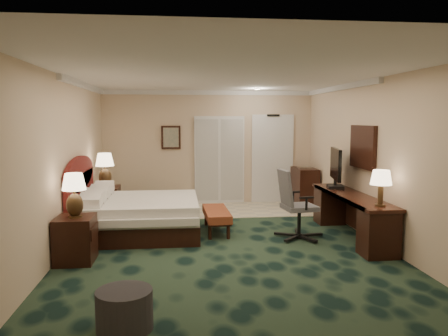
{
  "coord_description": "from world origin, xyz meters",
  "views": [
    {
      "loc": [
        -0.76,
        -6.68,
        2.04
      ],
      "look_at": [
        0.03,
        0.6,
        1.21
      ],
      "focal_mm": 35.0,
      "sensor_mm": 36.0,
      "label": 1
    }
  ],
  "objects": [
    {
      "name": "floor",
      "position": [
        0.0,
        0.0,
        0.0
      ],
      "size": [
        5.0,
        7.5,
        0.0
      ],
      "primitive_type": "cube",
      "color": "black",
      "rests_on": "ground"
    },
    {
      "name": "ceiling",
      "position": [
        0.0,
        0.0,
        2.7
      ],
      "size": [
        5.0,
        7.5,
        0.0
      ],
      "primitive_type": "cube",
      "color": "silver",
      "rests_on": "wall_back"
    },
    {
      "name": "wall_back",
      "position": [
        0.0,
        3.75,
        1.35
      ],
      "size": [
        5.0,
        0.0,
        2.7
      ],
      "primitive_type": "cube",
      "color": "beige",
      "rests_on": "ground"
    },
    {
      "name": "wall_front",
      "position": [
        0.0,
        -3.75,
        1.35
      ],
      "size": [
        5.0,
        0.0,
        2.7
      ],
      "primitive_type": "cube",
      "color": "beige",
      "rests_on": "ground"
    },
    {
      "name": "wall_left",
      "position": [
        -2.5,
        0.0,
        1.35
      ],
      "size": [
        0.0,
        7.5,
        2.7
      ],
      "primitive_type": "cube",
      "color": "beige",
      "rests_on": "ground"
    },
    {
      "name": "wall_right",
      "position": [
        2.5,
        0.0,
        1.35
      ],
      "size": [
        0.0,
        7.5,
        2.7
      ],
      "primitive_type": "cube",
      "color": "beige",
      "rests_on": "ground"
    },
    {
      "name": "crown_molding",
      "position": [
        0.0,
        0.0,
        2.65
      ],
      "size": [
        5.0,
        7.5,
        0.1
      ],
      "primitive_type": null,
      "color": "silver",
      "rests_on": "wall_back"
    },
    {
      "name": "tile_patch",
      "position": [
        0.9,
        2.9,
        0.01
      ],
      "size": [
        3.2,
        1.7,
        0.01
      ],
      "primitive_type": "cube",
      "color": "#BDB79D",
      "rests_on": "ground"
    },
    {
      "name": "headboard",
      "position": [
        -2.44,
        1.0,
        0.7
      ],
      "size": [
        0.12,
        2.0,
        1.4
      ],
      "primitive_type": null,
      "color": "#47130B",
      "rests_on": "ground"
    },
    {
      "name": "entry_door",
      "position": [
        1.55,
        3.72,
        1.05
      ],
      "size": [
        1.02,
        0.06,
        2.18
      ],
      "primitive_type": "cube",
      "color": "silver",
      "rests_on": "ground"
    },
    {
      "name": "closet_doors",
      "position": [
        0.25,
        3.71,
        1.05
      ],
      "size": [
        1.2,
        0.06,
        2.1
      ],
      "primitive_type": "cube",
      "color": "#B4B4B4",
      "rests_on": "ground"
    },
    {
      "name": "wall_art",
      "position": [
        -0.9,
        3.71,
        1.6
      ],
      "size": [
        0.45,
        0.06,
        0.55
      ],
      "primitive_type": "cube",
      "color": "slate",
      "rests_on": "wall_back"
    },
    {
      "name": "wall_mirror",
      "position": [
        2.46,
        0.6,
        1.55
      ],
      "size": [
        0.05,
        0.95,
        0.75
      ],
      "primitive_type": "cube",
      "color": "white",
      "rests_on": "wall_right"
    },
    {
      "name": "bed",
      "position": [
        -1.4,
        1.02,
        0.32
      ],
      "size": [
        1.99,
        1.85,
        0.63
      ],
      "primitive_type": "cube",
      "color": "silver",
      "rests_on": "ground"
    },
    {
      "name": "nightstand_near",
      "position": [
        -2.22,
        -0.42,
        0.33
      ],
      "size": [
        0.52,
        0.6,
        0.65
      ],
      "primitive_type": "cube",
      "color": "black",
      "rests_on": "ground"
    },
    {
      "name": "nightstand_far",
      "position": [
        -2.21,
        2.26,
        0.33
      ],
      "size": [
        0.53,
        0.61,
        0.67
      ],
      "primitive_type": "cube",
      "color": "black",
      "rests_on": "ground"
    },
    {
      "name": "lamp_near",
      "position": [
        -2.2,
        -0.44,
        0.97
      ],
      "size": [
        0.42,
        0.42,
        0.63
      ],
      "primitive_type": null,
      "rotation": [
        0.0,
        0.0,
        0.32
      ],
      "color": "black",
      "rests_on": "nightstand_near"
    },
    {
      "name": "lamp_far",
      "position": [
        -2.21,
        2.23,
        1.01
      ],
      "size": [
        0.46,
        0.46,
        0.69
      ],
      "primitive_type": null,
      "rotation": [
        0.0,
        0.0,
        -0.31
      ],
      "color": "black",
      "rests_on": "nightstand_far"
    },
    {
      "name": "bed_bench",
      "position": [
        -0.06,
        1.03,
        0.2
      ],
      "size": [
        0.44,
        1.2,
        0.4
      ],
      "primitive_type": "cube",
      "rotation": [
        0.0,
        0.0,
        0.03
      ],
      "color": "brown",
      "rests_on": "ground"
    },
    {
      "name": "ottoman",
      "position": [
        -1.29,
        -2.55,
        0.2
      ],
      "size": [
        0.63,
        0.63,
        0.39
      ],
      "primitive_type": "cylinder",
      "rotation": [
        0.0,
        0.0,
        0.15
      ],
      "color": "#2B2C30",
      "rests_on": "ground"
    },
    {
      "name": "desk",
      "position": [
        2.2,
        0.4,
        0.37
      ],
      "size": [
        0.56,
        2.59,
        0.75
      ],
      "primitive_type": "cube",
      "color": "black",
      "rests_on": "ground"
    },
    {
      "name": "tv",
      "position": [
        2.19,
        1.15,
        1.12
      ],
      "size": [
        0.27,
        0.95,
        0.74
      ],
      "primitive_type": "cube",
      "rotation": [
        0.0,
        0.0,
        -0.2
      ],
      "color": "black",
      "rests_on": "desk"
    },
    {
      "name": "desk_lamp",
      "position": [
        2.23,
        -0.61,
        1.02
      ],
      "size": [
        0.36,
        0.36,
        0.55
      ],
      "primitive_type": null,
      "rotation": [
        0.0,
        0.0,
        -0.16
      ],
      "color": "black",
      "rests_on": "desk"
    },
    {
      "name": "desk_chair",
      "position": [
        1.3,
        0.44,
        0.6
      ],
      "size": [
        0.77,
        0.74,
        1.19
      ],
      "primitive_type": null,
      "rotation": [
        0.0,
        0.0,
        0.13
      ],
      "color": "#545458",
      "rests_on": "ground"
    },
    {
      "name": "minibar",
      "position": [
        2.22,
        3.2,
        0.44
      ],
      "size": [
        0.47,
        0.84,
        0.89
      ],
      "primitive_type": "cube",
      "color": "black",
      "rests_on": "ground"
    }
  ]
}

